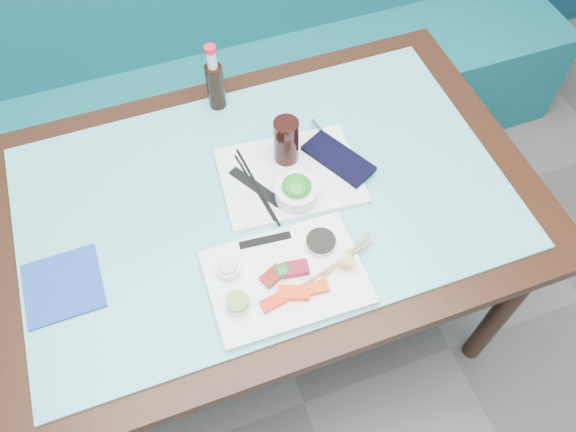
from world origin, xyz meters
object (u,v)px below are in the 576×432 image
object	(u,v)px
seaweed_bowl	(296,193)
blue_napkin	(63,286)
cola_glass	(286,141)
dining_table	(265,215)
sashimi_plate	(286,278)
booth_bench	(199,87)
cola_bottle_body	(216,86)
serving_tray	(290,176)

from	to	relation	value
seaweed_bowl	blue_napkin	xyz separation A→B (m)	(-0.59, -0.04, -0.03)
blue_napkin	cola_glass	bearing A→B (deg)	15.89
dining_table	cola_glass	xyz separation A→B (m)	(0.09, 0.09, 0.17)
sashimi_plate	blue_napkin	bearing A→B (deg)	163.44
booth_bench	sashimi_plate	size ratio (longest dim) A/B	8.45
dining_table	cola_bottle_body	distance (m)	0.38
booth_bench	cola_bottle_body	xyz separation A→B (m)	(-0.02, -0.49, 0.45)
cola_bottle_body	blue_napkin	size ratio (longest dim) A/B	0.81
cola_glass	serving_tray	bearing A→B (deg)	-100.30
dining_table	seaweed_bowl	distance (m)	0.15
booth_bench	serving_tray	bearing A→B (deg)	-84.20
booth_bench	blue_napkin	distance (m)	1.13
serving_tray	cola_bottle_body	size ratio (longest dim) A/B	2.53
booth_bench	sashimi_plate	xyz separation A→B (m)	(-0.03, -1.08, 0.39)
sashimi_plate	blue_napkin	size ratio (longest dim) A/B	2.07
booth_bench	dining_table	bearing A→B (deg)	-90.00
booth_bench	cola_bottle_body	world-z (taller)	booth_bench
seaweed_bowl	cola_glass	world-z (taller)	cola_glass
sashimi_plate	cola_bottle_body	xyz separation A→B (m)	(0.01, 0.59, 0.06)
dining_table	seaweed_bowl	size ratio (longest dim) A/B	12.97
dining_table	sashimi_plate	bearing A→B (deg)	-96.38
dining_table	cola_bottle_body	size ratio (longest dim) A/B	10.05
dining_table	blue_napkin	xyz separation A→B (m)	(-0.51, -0.09, 0.09)
booth_bench	dining_table	size ratio (longest dim) A/B	2.14
sashimi_plate	serving_tray	distance (m)	0.30
serving_tray	cola_glass	bearing A→B (deg)	84.79
booth_bench	blue_napkin	size ratio (longest dim) A/B	17.47
dining_table	serving_tray	distance (m)	0.13
cola_glass	cola_bottle_body	xyz separation A→B (m)	(-0.11, 0.26, -0.01)
cola_bottle_body	blue_napkin	xyz separation A→B (m)	(-0.49, -0.43, -0.07)
booth_bench	serving_tray	xyz separation A→B (m)	(0.08, -0.81, 0.39)
sashimi_plate	serving_tray	bearing A→B (deg)	69.63
booth_bench	cola_glass	size ratio (longest dim) A/B	22.54
serving_tray	blue_napkin	world-z (taller)	serving_tray
booth_bench	cola_bottle_body	bearing A→B (deg)	-92.44
dining_table	cola_glass	size ratio (longest dim) A/B	10.52
serving_tray	blue_napkin	bearing A→B (deg)	-163.76
dining_table	cola_glass	distance (m)	0.21
dining_table	cola_bottle_body	xyz separation A→B (m)	(-0.02, 0.35, 0.16)
booth_bench	sashimi_plate	bearing A→B (deg)	-91.44
blue_napkin	dining_table	bearing A→B (deg)	9.51
dining_table	cola_glass	world-z (taller)	cola_glass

